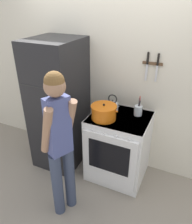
{
  "coord_description": "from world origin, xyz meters",
  "views": [
    {
      "loc": [
        1.03,
        -2.61,
        2.26
      ],
      "look_at": [
        0.04,
        -0.48,
        1.01
      ],
      "focal_mm": 35.0,
      "sensor_mm": 36.0,
      "label": 1
    }
  ],
  "objects_px": {
    "tea_kettle": "(113,105)",
    "refrigerator": "(59,106)",
    "dutch_oven_pot": "(104,112)",
    "utensil_jar": "(138,110)",
    "stove_range": "(118,147)",
    "person": "(60,141)"
  },
  "relations": [
    {
      "from": "tea_kettle",
      "to": "refrigerator",
      "type": "bearing_deg",
      "value": -167.49
    },
    {
      "from": "dutch_oven_pot",
      "to": "tea_kettle",
      "type": "distance_m",
      "value": 0.26
    },
    {
      "from": "refrigerator",
      "to": "utensil_jar",
      "type": "bearing_deg",
      "value": 9.01
    },
    {
      "from": "dutch_oven_pot",
      "to": "utensil_jar",
      "type": "relative_size",
      "value": 1.35
    },
    {
      "from": "refrigerator",
      "to": "stove_range",
      "type": "relative_size",
      "value": 1.96
    },
    {
      "from": "dutch_oven_pot",
      "to": "person",
      "type": "height_order",
      "value": "person"
    },
    {
      "from": "dutch_oven_pot",
      "to": "person",
      "type": "distance_m",
      "value": 0.7
    },
    {
      "from": "stove_range",
      "to": "tea_kettle",
      "type": "height_order",
      "value": "tea_kettle"
    },
    {
      "from": "stove_range",
      "to": "dutch_oven_pot",
      "type": "xyz_separation_m",
      "value": [
        -0.17,
        -0.1,
        0.54
      ]
    },
    {
      "from": "refrigerator",
      "to": "utensil_jar",
      "type": "height_order",
      "value": "refrigerator"
    },
    {
      "from": "utensil_jar",
      "to": "refrigerator",
      "type": "bearing_deg",
      "value": -170.99
    },
    {
      "from": "refrigerator",
      "to": "tea_kettle",
      "type": "bearing_deg",
      "value": 12.51
    },
    {
      "from": "tea_kettle",
      "to": "utensil_jar",
      "type": "relative_size",
      "value": 0.85
    },
    {
      "from": "utensil_jar",
      "to": "dutch_oven_pot",
      "type": "bearing_deg",
      "value": -142.9
    },
    {
      "from": "person",
      "to": "dutch_oven_pot",
      "type": "bearing_deg",
      "value": 8.21
    },
    {
      "from": "stove_range",
      "to": "dutch_oven_pot",
      "type": "bearing_deg",
      "value": -148.34
    },
    {
      "from": "dutch_oven_pot",
      "to": "tea_kettle",
      "type": "bearing_deg",
      "value": 87.11
    },
    {
      "from": "stove_range",
      "to": "utensil_jar",
      "type": "distance_m",
      "value": 0.58
    },
    {
      "from": "dutch_oven_pot",
      "to": "utensil_jar",
      "type": "height_order",
      "value": "utensil_jar"
    },
    {
      "from": "refrigerator",
      "to": "tea_kettle",
      "type": "xyz_separation_m",
      "value": [
        0.73,
        0.16,
        0.09
      ]
    },
    {
      "from": "refrigerator",
      "to": "dutch_oven_pot",
      "type": "relative_size",
      "value": 5.14
    },
    {
      "from": "dutch_oven_pot",
      "to": "refrigerator",
      "type": "bearing_deg",
      "value": 172.3
    }
  ]
}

